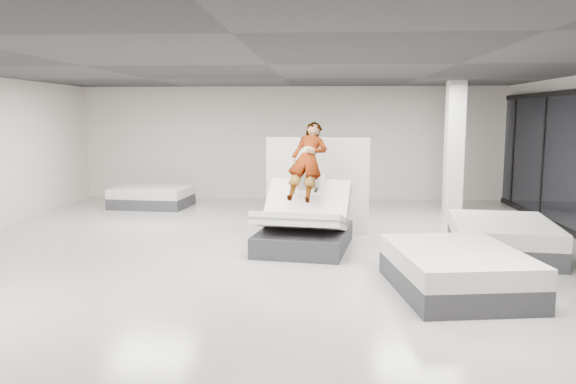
% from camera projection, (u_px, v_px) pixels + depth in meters
% --- Properties ---
extents(room, '(14.00, 14.04, 3.20)m').
position_uv_depth(room, '(268.00, 165.00, 9.11)').
color(room, '#B1AEA7').
rests_on(room, ground).
extents(hero_bed, '(1.84, 2.26, 1.31)m').
position_uv_depth(hero_bed, '(304.00, 227.00, 10.14)').
color(hero_bed, '#38383D').
rests_on(hero_bed, floor).
extents(person, '(0.87, 1.68, 1.39)m').
position_uv_depth(person, '(308.00, 176.00, 10.33)').
color(person, slate).
rests_on(person, hero_bed).
extents(remote, '(0.07, 0.15, 0.08)m').
position_uv_depth(remote, '(316.00, 190.00, 9.97)').
color(remote, black).
rests_on(remote, person).
extents(divider_panel, '(2.13, 0.48, 1.95)m').
position_uv_depth(divider_panel, '(317.00, 185.00, 11.58)').
color(divider_panel, white).
rests_on(divider_panel, floor).
extents(flat_bed_right_far, '(1.92, 2.38, 0.60)m').
position_uv_depth(flat_bed_right_far, '(502.00, 238.00, 9.68)').
color(flat_bed_right_far, '#38383D').
rests_on(flat_bed_right_far, floor).
extents(flat_bed_right_near, '(1.91, 2.36, 0.59)m').
position_uv_depth(flat_bed_right_near, '(456.00, 271.00, 7.68)').
color(flat_bed_right_near, '#38383D').
rests_on(flat_bed_right_near, floor).
extents(flat_bed_left_far, '(2.03, 1.60, 0.52)m').
position_uv_depth(flat_bed_left_far, '(152.00, 197.00, 14.74)').
color(flat_bed_left_far, '#38383D').
rests_on(flat_bed_left_far, floor).
extents(column, '(0.40, 0.40, 3.20)m').
position_uv_depth(column, '(454.00, 149.00, 13.31)').
color(column, silver).
rests_on(column, floor).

